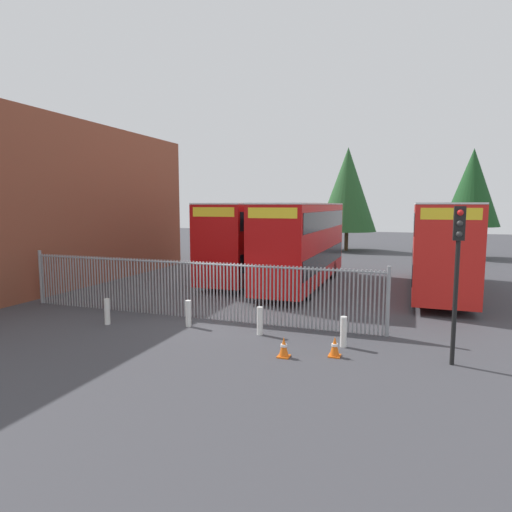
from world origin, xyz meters
TOP-DOWN VIEW (x-y plane):
  - ground_plane at (0.00, 8.00)m, footprint 100.00×100.00m
  - depot_building_brick at (-12.99, 2.96)m, footprint 7.08×21.53m
  - palisade_fence at (-1.31, 0.00)m, footprint 14.84×0.14m
  - double_decker_bus_near_gate at (8.03, 8.48)m, footprint 2.54×10.81m
  - double_decker_bus_behind_fence_left at (-2.08, 9.27)m, footprint 2.54×10.81m
  - double_decker_bus_behind_fence_right at (1.24, 7.90)m, footprint 2.54×10.81m
  - bollard_near_left at (-3.63, -1.92)m, footprint 0.20×0.20m
  - bollard_center_front at (-0.72, -1.17)m, footprint 0.20×0.20m
  - bollard_near_right at (2.02, -1.25)m, footprint 0.20×0.20m
  - bollard_far_right at (4.84, -1.58)m, footprint 0.20×0.20m
  - traffic_cone_by_gate at (3.37, -3.06)m, footprint 0.34×0.34m
  - traffic_cone_mid_forecourt at (4.73, -2.53)m, footprint 0.34×0.34m
  - traffic_light_kerbside at (7.86, -2.10)m, footprint 0.28×0.33m
  - tree_tall_back at (0.84, 27.18)m, footprint 5.46×5.46m
  - tree_short_side at (11.15, 24.73)m, footprint 4.37×4.37m

SIDE VIEW (x-z plane):
  - ground_plane at x=0.00m, z-range 0.00..0.00m
  - traffic_cone_by_gate at x=3.37m, z-range -0.01..0.58m
  - traffic_cone_mid_forecourt at x=4.73m, z-range -0.01..0.58m
  - bollard_near_left at x=-3.63m, z-range 0.00..0.95m
  - bollard_center_front at x=-0.72m, z-range 0.00..0.95m
  - bollard_near_right at x=2.02m, z-range 0.00..0.95m
  - bollard_far_right at x=4.84m, z-range 0.00..0.95m
  - palisade_fence at x=-1.31m, z-range 0.01..2.36m
  - double_decker_bus_near_gate at x=8.03m, z-range 0.21..4.63m
  - double_decker_bus_behind_fence_left at x=-2.08m, z-range 0.21..4.63m
  - double_decker_bus_behind_fence_right at x=1.24m, z-range 0.21..4.63m
  - traffic_light_kerbside at x=7.86m, z-range 0.84..5.14m
  - depot_building_brick at x=-12.99m, z-range 0.00..8.69m
  - tree_short_side at x=11.15m, z-range 1.28..10.12m
  - tree_tall_back at x=0.84m, z-range 0.92..10.58m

